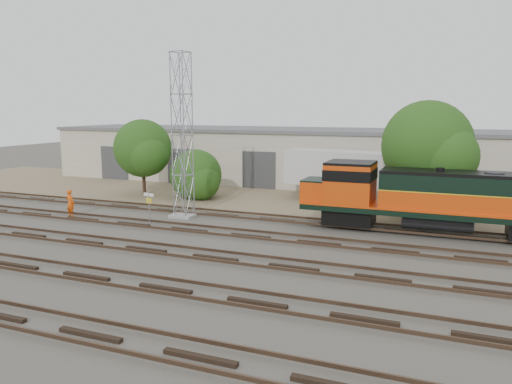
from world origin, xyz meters
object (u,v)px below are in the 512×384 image
at_px(signal_tower, 182,139).
at_px(semi_trailer, 371,172).
at_px(worker, 70,203).
at_px(locomotive, 434,197).

height_order(signal_tower, semi_trailer, signal_tower).
xyz_separation_m(worker, semi_trailer, (18.29, 11.50, 1.61)).
bearing_deg(worker, semi_trailer, -138.96).
bearing_deg(worker, signal_tower, -150.23).
bearing_deg(locomotive, semi_trailer, 122.04).
distance_m(locomotive, semi_trailer, 8.99).
xyz_separation_m(locomotive, signal_tower, (-15.83, -1.12, 3.07)).
bearing_deg(semi_trailer, worker, -136.29).
bearing_deg(locomotive, signal_tower, -175.94).
bearing_deg(locomotive, worker, -170.44).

